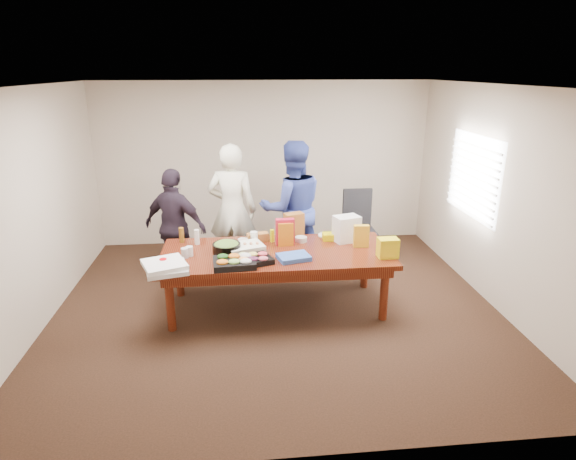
{
  "coord_description": "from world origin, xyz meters",
  "views": [
    {
      "loc": [
        -0.41,
        -5.42,
        2.88
      ],
      "look_at": [
        0.16,
        0.1,
        0.99
      ],
      "focal_mm": 29.73,
      "sensor_mm": 36.0,
      "label": 1
    }
  ],
  "objects": [
    {
      "name": "grocery_bag_yellow",
      "position": [
        1.3,
        -0.31,
        0.87
      ],
      "size": [
        0.24,
        0.17,
        0.23
      ],
      "primitive_type": "cube",
      "rotation": [
        0.0,
        0.0,
        0.03
      ],
      "color": "yellow",
      "rests_on": "conference_table"
    },
    {
      "name": "wall_front",
      "position": [
        0.0,
        -2.5,
        1.35
      ],
      "size": [
        5.5,
        0.04,
        2.7
      ],
      "primitive_type": "cube",
      "color": "beige",
      "rests_on": "floor"
    },
    {
      "name": "chip_bag_blue",
      "position": [
        0.18,
        -0.27,
        0.78
      ],
      "size": [
        0.42,
        0.35,
        0.05
      ],
      "primitive_type": "cube",
      "rotation": [
        0.0,
        0.0,
        0.24
      ],
      "color": "#345EBB",
      "rests_on": "conference_table"
    },
    {
      "name": "dip_bowl_a",
      "position": [
        0.35,
        0.33,
        0.78
      ],
      "size": [
        0.17,
        0.17,
        0.06
      ],
      "primitive_type": "cylinder",
      "rotation": [
        0.0,
        0.0,
        -0.13
      ],
      "color": "beige",
      "rests_on": "conference_table"
    },
    {
      "name": "plate_b",
      "position": [
        0.73,
        0.5,
        0.76
      ],
      "size": [
        0.3,
        0.3,
        0.02
      ],
      "primitive_type": "cylinder",
      "rotation": [
        0.0,
        0.0,
        -0.23
      ],
      "color": "silver",
      "rests_on": "conference_table"
    },
    {
      "name": "grocery_bag_white",
      "position": [
        0.93,
        0.28,
        0.92
      ],
      "size": [
        0.37,
        0.31,
        0.34
      ],
      "primitive_type": "cube",
      "rotation": [
        0.0,
        0.0,
        0.3
      ],
      "color": "white",
      "rests_on": "conference_table"
    },
    {
      "name": "mustard_bottle",
      "position": [
        -0.02,
        0.36,
        0.83
      ],
      "size": [
        0.06,
        0.06,
        0.16
      ],
      "primitive_type": "cylinder",
      "rotation": [
        0.0,
        0.0,
        -0.08
      ],
      "color": "#DFE505",
      "rests_on": "conference_table"
    },
    {
      "name": "dressing_bottle",
      "position": [
        -1.18,
        0.45,
        0.85
      ],
      "size": [
        0.08,
        0.08,
        0.2
      ],
      "primitive_type": "cylinder",
      "rotation": [
        0.0,
        0.0,
        0.34
      ],
      "color": "brown",
      "rests_on": "conference_table"
    },
    {
      "name": "person_right",
      "position": [
        0.32,
        1.09,
        0.97
      ],
      "size": [
        1.02,
        0.84,
        1.95
      ],
      "primitive_type": "imported",
      "rotation": [
        0.0,
        0.0,
        3.26
      ],
      "color": "#344599",
      "rests_on": "floor"
    },
    {
      "name": "fruit_tray",
      "position": [
        -0.29,
        -0.32,
        0.78
      ],
      "size": [
        0.5,
        0.44,
        0.06
      ],
      "primitive_type": "cube",
      "rotation": [
        0.0,
        0.0,
        0.35
      ],
      "color": "black",
      "rests_on": "conference_table"
    },
    {
      "name": "window_panel",
      "position": [
        2.72,
        0.6,
        1.5
      ],
      "size": [
        0.03,
        1.4,
        1.1
      ],
      "primitive_type": "cube",
      "color": "white",
      "rests_on": "wall_right"
    },
    {
      "name": "sheet_cake",
      "position": [
        -0.38,
        0.08,
        0.79
      ],
      "size": [
        0.52,
        0.45,
        0.08
      ],
      "primitive_type": "cube",
      "rotation": [
        0.0,
        0.0,
        0.32
      ],
      "color": "white",
      "rests_on": "conference_table"
    },
    {
      "name": "pizza_box_lower",
      "position": [
        -1.25,
        -0.46,
        0.78
      ],
      "size": [
        0.53,
        0.53,
        0.05
      ],
      "primitive_type": "cube",
      "rotation": [
        0.0,
        0.0,
        0.24
      ],
      "color": "silver",
      "rests_on": "conference_table"
    },
    {
      "name": "bread_loaf",
      "position": [
        -0.21,
        0.39,
        0.8
      ],
      "size": [
        0.29,
        0.17,
        0.11
      ],
      "primitive_type": "cube",
      "rotation": [
        0.0,
        0.0,
        0.19
      ],
      "color": "#A4662D",
      "rests_on": "conference_table"
    },
    {
      "name": "veggie_tray",
      "position": [
        -0.51,
        -0.39,
        0.79
      ],
      "size": [
        0.5,
        0.41,
        0.07
      ],
      "primitive_type": "cube",
      "rotation": [
        0.0,
        0.0,
        0.08
      ],
      "color": "black",
      "rests_on": "conference_table"
    },
    {
      "name": "ceiling",
      "position": [
        0.0,
        0.0,
        2.71
      ],
      "size": [
        5.5,
        5.0,
        0.02
      ],
      "primitive_type": "cube",
      "color": "white",
      "rests_on": "wall_back"
    },
    {
      "name": "person_left",
      "position": [
        -1.32,
        0.92,
        0.81
      ],
      "size": [
        1.02,
        0.78,
        1.62
      ],
      "primitive_type": "imported",
      "rotation": [
        0.0,
        0.0,
        2.67
      ],
      "color": "black",
      "rests_on": "floor"
    },
    {
      "name": "pizza_box_upper",
      "position": [
        -1.27,
        -0.45,
        0.83
      ],
      "size": [
        0.57,
        0.57,
        0.05
      ],
      "primitive_type": "cube",
      "rotation": [
        0.0,
        0.0,
        0.38
      ],
      "color": "white",
      "rests_on": "pizza_box_lower"
    },
    {
      "name": "wall_left",
      "position": [
        -2.75,
        0.0,
        1.35
      ],
      "size": [
        0.04,
        5.0,
        2.7
      ],
      "primitive_type": "cube",
      "color": "beige",
      "rests_on": "floor"
    },
    {
      "name": "salad_bowl",
      "position": [
        -0.6,
        0.04,
        0.81
      ],
      "size": [
        0.37,
        0.37,
        0.11
      ],
      "primitive_type": "cylinder",
      "rotation": [
        0.0,
        0.0,
        0.07
      ],
      "color": "black",
      "rests_on": "conference_table"
    },
    {
      "name": "chip_bag_orange",
      "position": [
        0.14,
        0.21,
        0.9
      ],
      "size": [
        0.2,
        0.1,
        0.3
      ],
      "primitive_type": "cube",
      "rotation": [
        0.0,
        0.0,
        0.08
      ],
      "color": "orange",
      "rests_on": "conference_table"
    },
    {
      "name": "chip_bag_yellow",
      "position": [
        1.07,
        0.06,
        0.89
      ],
      "size": [
        0.19,
        0.09,
        0.28
      ],
      "primitive_type": "cube",
      "rotation": [
        0.0,
        0.0,
        -0.07
      ],
      "color": "gold",
      "rests_on": "conference_table"
    },
    {
      "name": "chip_bag_red",
      "position": [
        0.13,
        0.24,
        0.92
      ],
      "size": [
        0.24,
        0.1,
        0.34
      ],
      "primitive_type": "cube",
      "rotation": [
        0.0,
        0.0,
        0.03
      ],
      "color": "#B61830",
      "rests_on": "conference_table"
    },
    {
      "name": "clear_cup_b",
      "position": [
        -1.04,
        -0.04,
        0.81
      ],
      "size": [
        0.09,
        0.09,
        0.12
      ],
      "primitive_type": "cylinder",
      "rotation": [
        0.0,
        0.0,
        -0.01
      ],
      "color": "white",
      "rests_on": "conference_table"
    },
    {
      "name": "mayo_jar",
      "position": [
        -0.26,
        0.34,
        0.82
      ],
      "size": [
        0.1,
        0.1,
        0.15
      ],
      "primitive_type": "cylinder",
      "rotation": [
        0.0,
        0.0,
        -0.06
      ],
      "color": "white",
      "rests_on": "conference_table"
    },
    {
      "name": "plate_a",
      "position": [
        1.11,
        0.36,
        0.76
      ],
      "size": [
        0.32,
        0.32,
        0.01
      ],
      "primitive_type": "cylinder",
      "rotation": [
        0.0,
        0.0,
        -0.34
      ],
      "color": "white",
      "rests_on": "conference_table"
    },
    {
      "name": "office_chair",
      "position": [
        1.39,
        1.34,
        0.54
      ],
      "size": [
        0.55,
        0.55,
        1.07
      ],
      "primitive_type": "cube",
      "rotation": [
        0.0,
        0.0,
        -0.0
      ],
      "color": "black",
      "rests_on": "floor"
    },
    {
      "name": "wall_right",
      "position": [
        2.75,
        0.0,
        1.35
      ],
      "size": [
        0.04,
        5.0,
        2.7
      ],
      "primitive_type": "cube",
      "color": "beige",
      "rests_on": "floor"
    },
    {
      "name": "banana_bunch",
      "position": [
        0.77,
        0.35,
        0.79
      ],
      "size": [
        0.27,
        0.16,
        0.09
      ],
      "primitive_type": "cube",
      "rotation": [
        0.0,
        0.0,
        -0.04
      ],
      "color": "#E9D800",
      "rests_on": "conference_table"
    },
    {
      "name": "dip_bowl_b",
      "position": [
        -0.4,
        0.35,
        0.78
      ],
      "size": [
        0.14,
        0.14,
        0.05
      ],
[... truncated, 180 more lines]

